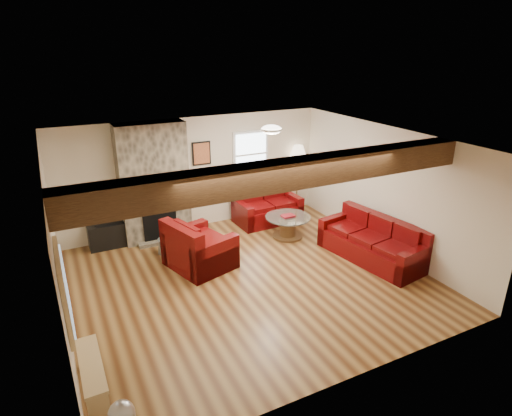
% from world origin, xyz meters
% --- Properties ---
extents(room, '(8.00, 8.00, 8.00)m').
position_xyz_m(room, '(0.00, 0.00, 1.25)').
color(room, '#583117').
rests_on(room, ground).
extents(floor, '(6.00, 6.00, 0.00)m').
position_xyz_m(floor, '(0.00, 0.00, 0.00)').
color(floor, '#583117').
rests_on(floor, ground).
extents(oak_beam, '(6.00, 0.36, 0.38)m').
position_xyz_m(oak_beam, '(0.00, -1.25, 2.31)').
color(oak_beam, black).
rests_on(oak_beam, room).
extents(chimney_breast, '(1.40, 0.67, 2.50)m').
position_xyz_m(chimney_breast, '(-1.00, 2.49, 1.22)').
color(chimney_breast, '#3D382F').
rests_on(chimney_breast, floor).
extents(back_window, '(0.90, 0.08, 1.10)m').
position_xyz_m(back_window, '(1.35, 2.71, 1.55)').
color(back_window, white).
rests_on(back_window, room).
extents(hatch_window, '(0.08, 1.00, 0.90)m').
position_xyz_m(hatch_window, '(-2.96, -1.50, 1.45)').
color(hatch_window, tan).
rests_on(hatch_window, room).
extents(ceiling_dome, '(0.40, 0.40, 0.18)m').
position_xyz_m(ceiling_dome, '(0.90, 0.90, 2.44)').
color(ceiling_dome, white).
rests_on(ceiling_dome, room).
extents(artwork_back, '(0.42, 0.06, 0.52)m').
position_xyz_m(artwork_back, '(0.15, 2.71, 1.70)').
color(artwork_back, black).
rests_on(artwork_back, room).
extents(artwork_right, '(0.06, 0.55, 0.42)m').
position_xyz_m(artwork_right, '(2.96, 0.30, 1.75)').
color(artwork_right, black).
rests_on(artwork_right, room).
extents(sofa_three, '(1.19, 2.22, 0.81)m').
position_xyz_m(sofa_three, '(2.48, -0.34, 0.41)').
color(sofa_three, '#480505').
rests_on(sofa_three, floor).
extents(loveseat, '(1.53, 0.92, 0.80)m').
position_xyz_m(loveseat, '(1.55, 2.23, 0.40)').
color(loveseat, '#480505').
rests_on(loveseat, floor).
extents(armchair_red, '(1.29, 1.38, 0.92)m').
position_xyz_m(armchair_red, '(-0.61, 0.89, 0.46)').
color(armchair_red, '#480505').
rests_on(armchair_red, floor).
extents(coffee_table, '(0.98, 0.98, 0.51)m').
position_xyz_m(coffee_table, '(1.53, 1.26, 0.24)').
color(coffee_table, '#4B2D18').
rests_on(coffee_table, floor).
extents(tv_cabinet, '(1.04, 0.42, 0.52)m').
position_xyz_m(tv_cabinet, '(-1.90, 2.53, 0.26)').
color(tv_cabinet, black).
rests_on(tv_cabinet, floor).
extents(television, '(0.73, 0.10, 0.42)m').
position_xyz_m(television, '(-1.90, 2.53, 0.73)').
color(television, black).
rests_on(television, tv_cabinet).
extents(floor_lamp, '(0.43, 0.43, 1.67)m').
position_xyz_m(floor_lamp, '(2.55, 2.55, 1.42)').
color(floor_lamp, '#AF8C49').
rests_on(floor_lamp, floor).
extents(pine_bench, '(0.26, 1.10, 0.41)m').
position_xyz_m(pine_bench, '(-2.83, -1.51, 0.21)').
color(pine_bench, tan).
rests_on(pine_bench, floor).
extents(coal_bucket, '(0.34, 0.34, 0.32)m').
position_xyz_m(coal_bucket, '(-1.04, 1.71, 0.16)').
color(coal_bucket, slate).
rests_on(coal_bucket, floor).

